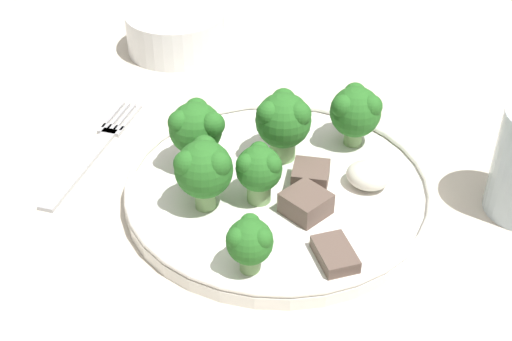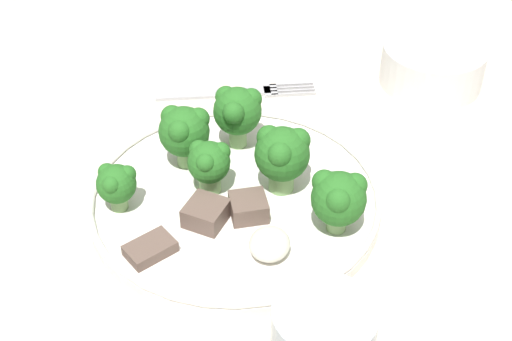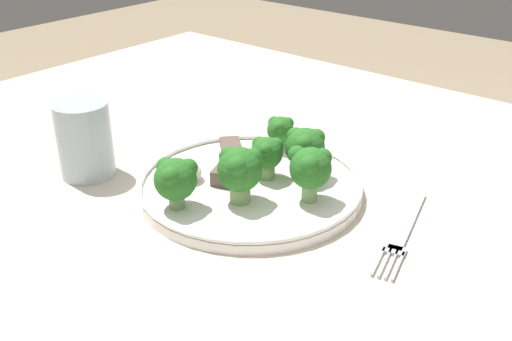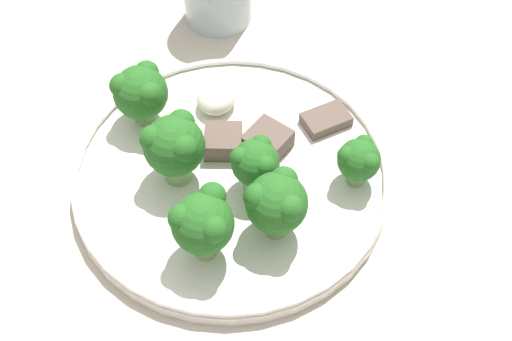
% 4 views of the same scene
% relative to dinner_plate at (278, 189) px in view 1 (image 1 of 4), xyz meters
% --- Properties ---
extents(table, '(1.39, 1.20, 0.76)m').
position_rel_dinner_plate_xyz_m(table, '(-0.06, 0.08, -0.09)').
color(table, beige).
rests_on(table, ground_plane).
extents(dinner_plate, '(0.27, 0.27, 0.02)m').
position_rel_dinner_plate_xyz_m(dinner_plate, '(0.00, 0.00, 0.00)').
color(dinner_plate, white).
rests_on(dinner_plate, table).
extents(fork, '(0.07, 0.18, 0.00)m').
position_rel_dinner_plate_xyz_m(fork, '(-0.19, -0.04, -0.01)').
color(fork, '#B2B2B7').
rests_on(fork, table).
extents(cream_bowl, '(0.12, 0.12, 0.05)m').
position_rel_dinner_plate_xyz_m(cream_bowl, '(-0.25, 0.18, 0.01)').
color(cream_bowl, white).
rests_on(cream_bowl, table).
extents(broccoli_floret_near_rim_left, '(0.05, 0.05, 0.07)m').
position_rel_dinner_plate_xyz_m(broccoli_floret_near_rim_left, '(-0.02, 0.04, 0.04)').
color(broccoli_floret_near_rim_left, '#7FA866').
rests_on(broccoli_floret_near_rim_left, dinner_plate).
extents(broccoli_floret_center_left, '(0.05, 0.05, 0.07)m').
position_rel_dinner_plate_xyz_m(broccoli_floret_center_left, '(-0.08, -0.01, 0.05)').
color(broccoli_floret_center_left, '#7FA866').
rests_on(broccoli_floret_center_left, dinner_plate).
extents(broccoli_floret_back_left, '(0.04, 0.04, 0.05)m').
position_rel_dinner_plate_xyz_m(broccoli_floret_back_left, '(-0.01, -0.03, 0.04)').
color(broccoli_floret_back_left, '#7FA866').
rests_on(broccoli_floret_back_left, dinner_plate).
extents(broccoli_floret_front_left, '(0.05, 0.05, 0.06)m').
position_rel_dinner_plate_xyz_m(broccoli_floret_front_left, '(0.03, 0.10, 0.04)').
color(broccoli_floret_front_left, '#7FA866').
rests_on(broccoli_floret_front_left, dinner_plate).
extents(broccoli_floret_center_back, '(0.05, 0.05, 0.06)m').
position_rel_dinner_plate_xyz_m(broccoli_floret_center_back, '(-0.04, -0.06, 0.04)').
color(broccoli_floret_center_back, '#7FA866').
rests_on(broccoli_floret_center_back, dinner_plate).
extents(broccoli_floret_mid_cluster, '(0.04, 0.04, 0.05)m').
position_rel_dinner_plate_xyz_m(broccoli_floret_mid_cluster, '(0.03, -0.10, 0.03)').
color(broccoli_floret_mid_cluster, '#7FA866').
rests_on(broccoli_floret_mid_cluster, dinner_plate).
extents(meat_slice_front_slice, '(0.04, 0.04, 0.02)m').
position_rel_dinner_plate_xyz_m(meat_slice_front_slice, '(0.04, -0.02, 0.01)').
color(meat_slice_front_slice, brown).
rests_on(meat_slice_front_slice, dinner_plate).
extents(meat_slice_middle_slice, '(0.05, 0.05, 0.01)m').
position_rel_dinner_plate_xyz_m(meat_slice_middle_slice, '(0.08, -0.06, 0.01)').
color(meat_slice_middle_slice, brown).
rests_on(meat_slice_middle_slice, dinner_plate).
extents(meat_slice_rear_slice, '(0.04, 0.04, 0.02)m').
position_rel_dinner_plate_xyz_m(meat_slice_rear_slice, '(0.02, 0.02, 0.01)').
color(meat_slice_rear_slice, brown).
rests_on(meat_slice_rear_slice, dinner_plate).
extents(sauce_dollop, '(0.04, 0.04, 0.02)m').
position_rel_dinner_plate_xyz_m(sauce_dollop, '(0.07, 0.04, 0.01)').
color(sauce_dollop, silver).
rests_on(sauce_dollop, dinner_plate).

